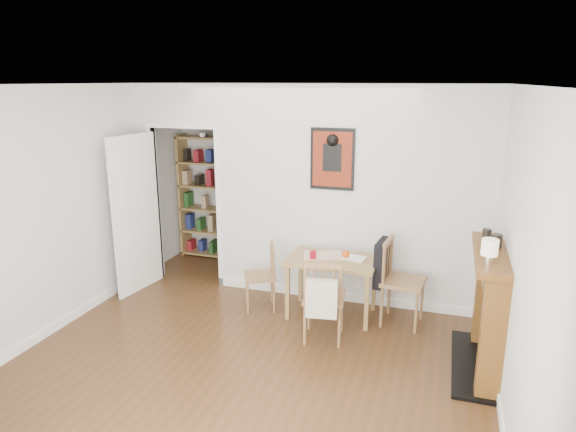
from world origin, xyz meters
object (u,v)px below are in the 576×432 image
(dining_table, at_px, (332,266))
(chair_right, at_px, (401,281))
(ceramic_jar_b, at_px, (487,234))
(mantel_lamp, at_px, (490,249))
(ceramic_jar_a, at_px, (496,241))
(chair_front, at_px, (324,298))
(red_glass, at_px, (313,255))
(bookshelf, at_px, (206,197))
(notebook, at_px, (354,258))
(chair_left, at_px, (260,277))
(orange_fruit, at_px, (346,254))
(fireplace, at_px, (490,307))

(dining_table, xyz_separation_m, chair_right, (0.77, 0.03, -0.10))
(dining_table, height_order, ceramic_jar_b, ceramic_jar_b)
(mantel_lamp, relative_size, ceramic_jar_a, 1.72)
(chair_front, distance_m, mantel_lamp, 1.77)
(ceramic_jar_a, bearing_deg, red_glass, 165.11)
(bookshelf, bearing_deg, chair_right, -25.29)
(notebook, distance_m, mantel_lamp, 1.84)
(chair_left, xyz_separation_m, ceramic_jar_b, (2.42, -0.25, 0.82))
(chair_front, xyz_separation_m, mantel_lamp, (1.50, -0.44, 0.83))
(orange_fruit, relative_size, notebook, 0.32)
(chair_left, distance_m, chair_right, 1.63)
(red_glass, xyz_separation_m, ceramic_jar_a, (1.85, -0.49, 0.49))
(dining_table, relative_size, fireplace, 0.80)
(mantel_lamp, bearing_deg, notebook, 139.53)
(bookshelf, relative_size, red_glass, 19.63)
(chair_left, xyz_separation_m, mantel_lamp, (2.40, -0.96, 0.90))
(chair_front, bearing_deg, orange_fruit, 82.86)
(fireplace, relative_size, mantel_lamp, 5.80)
(notebook, xyz_separation_m, mantel_lamp, (1.32, -1.13, 0.60))
(fireplace, bearing_deg, ceramic_jar_b, 101.69)
(chair_front, bearing_deg, chair_left, 150.13)
(chair_right, height_order, orange_fruit, chair_right)
(fireplace, distance_m, mantel_lamp, 0.78)
(chair_right, bearing_deg, chair_front, -139.27)
(notebook, bearing_deg, orange_fruit, -174.15)
(fireplace, height_order, red_glass, fireplace)
(ceramic_jar_b, bearing_deg, bookshelf, 154.97)
(chair_right, relative_size, notebook, 3.61)
(chair_right, distance_m, mantel_lamp, 1.54)
(orange_fruit, bearing_deg, chair_front, -97.14)
(bookshelf, distance_m, fireplace, 4.50)
(chair_left, bearing_deg, mantel_lamp, -21.86)
(chair_left, relative_size, chair_right, 0.81)
(chair_front, height_order, notebook, chair_front)
(dining_table, relative_size, mantel_lamp, 4.65)
(dining_table, distance_m, notebook, 0.26)
(mantel_lamp, distance_m, ceramic_jar_b, 0.72)
(red_glass, height_order, ceramic_jar_b, ceramic_jar_b)
(chair_front, relative_size, notebook, 3.39)
(fireplace, bearing_deg, dining_table, 157.84)
(red_glass, bearing_deg, mantel_lamp, -29.09)
(fireplace, height_order, notebook, fireplace)
(chair_right, xyz_separation_m, ceramic_jar_b, (0.80, -0.35, 0.71))
(chair_front, distance_m, bookshelf, 3.17)
(chair_left, bearing_deg, bookshelf, 133.03)
(chair_front, bearing_deg, mantel_lamp, -16.55)
(chair_right, relative_size, red_glass, 10.24)
(chair_front, distance_m, ceramic_jar_b, 1.72)
(dining_table, relative_size, bookshelf, 0.54)
(orange_fruit, xyz_separation_m, ceramic_jar_a, (1.50, -0.63, 0.50))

